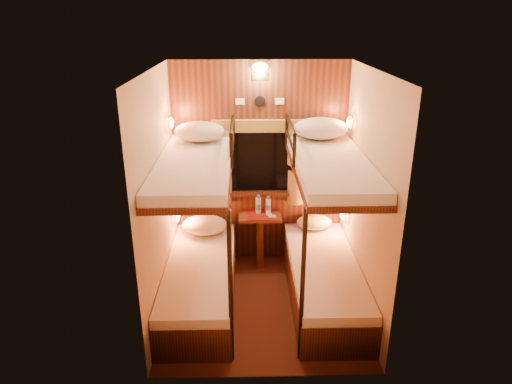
{
  "coord_description": "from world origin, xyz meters",
  "views": [
    {
      "loc": [
        -0.16,
        -4.06,
        2.85
      ],
      "look_at": [
        -0.06,
        0.15,
        1.21
      ],
      "focal_mm": 32.0,
      "sensor_mm": 36.0,
      "label": 1
    }
  ],
  "objects_px": {
    "bunk_right": "(325,253)",
    "bottle_left": "(258,206)",
    "bunk_left": "(199,254)",
    "bottle_right": "(268,206)",
    "table": "(260,232)"
  },
  "relations": [
    {
      "from": "bunk_right",
      "to": "table",
      "type": "bearing_deg",
      "value": 129.67
    },
    {
      "from": "bunk_right",
      "to": "bottle_left",
      "type": "xyz_separation_m",
      "value": [
        -0.67,
        0.81,
        0.19
      ]
    },
    {
      "from": "table",
      "to": "bottle_left",
      "type": "distance_m",
      "value": 0.34
    },
    {
      "from": "table",
      "to": "bottle_left",
      "type": "bearing_deg",
      "value": 124.25
    },
    {
      "from": "bunk_right",
      "to": "bottle_left",
      "type": "distance_m",
      "value": 1.06
    },
    {
      "from": "bunk_left",
      "to": "bottle_left",
      "type": "height_order",
      "value": "bunk_left"
    },
    {
      "from": "bunk_left",
      "to": "bottle_left",
      "type": "distance_m",
      "value": 1.04
    },
    {
      "from": "bunk_left",
      "to": "bottle_right",
      "type": "distance_m",
      "value": 1.11
    },
    {
      "from": "bunk_right",
      "to": "bottle_right",
      "type": "distance_m",
      "value": 0.99
    },
    {
      "from": "table",
      "to": "bunk_left",
      "type": "bearing_deg",
      "value": -129.67
    },
    {
      "from": "bunk_right",
      "to": "bottle_right",
      "type": "bearing_deg",
      "value": 124.53
    },
    {
      "from": "bunk_left",
      "to": "bottle_right",
      "type": "relative_size",
      "value": 8.71
    },
    {
      "from": "table",
      "to": "bottle_right",
      "type": "xyz_separation_m",
      "value": [
        0.1,
        0.02,
        0.33
      ]
    },
    {
      "from": "table",
      "to": "bottle_right",
      "type": "bearing_deg",
      "value": 12.38
    },
    {
      "from": "bunk_left",
      "to": "bunk_right",
      "type": "bearing_deg",
      "value": 0.0
    }
  ]
}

